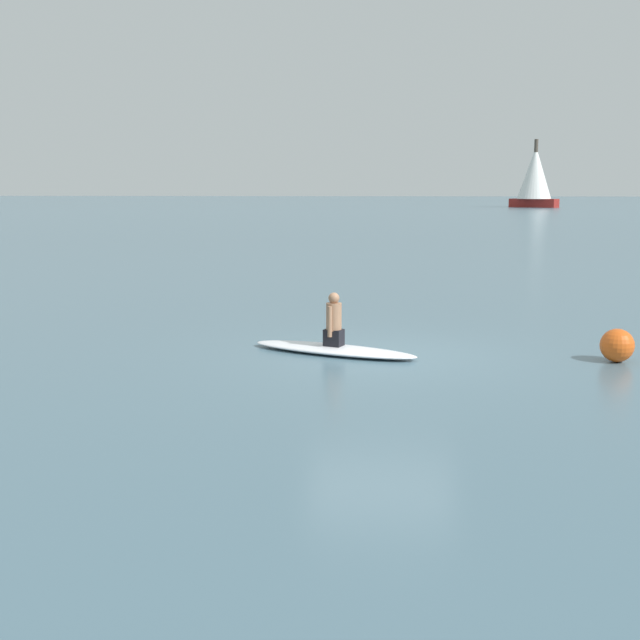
% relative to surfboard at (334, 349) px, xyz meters
% --- Properties ---
extents(ground_plane, '(400.00, 400.00, 0.00)m').
position_rel_surfboard_xyz_m(ground_plane, '(0.84, -0.20, -0.07)').
color(ground_plane, slate).
extents(surfboard, '(3.09, 1.83, 0.14)m').
position_rel_surfboard_xyz_m(surfboard, '(0.00, 0.00, 0.00)').
color(surfboard, white).
rests_on(surfboard, ground).
extents(person_paddler, '(0.37, 0.40, 0.92)m').
position_rel_surfboard_xyz_m(person_paddler, '(-0.00, 0.00, 0.49)').
color(person_paddler, black).
rests_on(person_paddler, surfboard).
extents(sailboat_far_right, '(6.16, 5.98, 8.70)m').
position_rel_surfboard_xyz_m(sailboat_far_right, '(20.74, 93.89, 4.03)').
color(sailboat_far_right, maroon).
rests_on(sailboat_far_right, ground).
extents(buoy_marker, '(0.55, 0.55, 0.55)m').
position_rel_surfboard_xyz_m(buoy_marker, '(4.67, -0.33, 0.21)').
color(buoy_marker, '#E55919').
rests_on(buoy_marker, ground).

